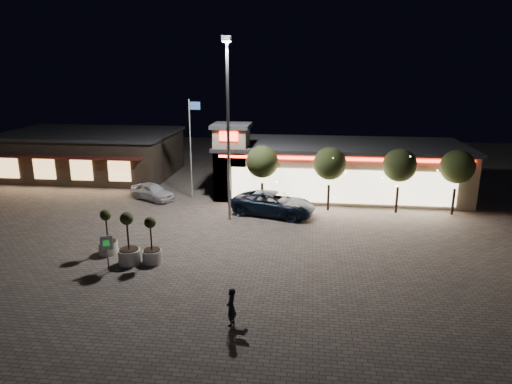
# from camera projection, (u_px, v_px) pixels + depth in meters

# --- Properties ---
(ground) EXTENTS (90.00, 90.00, 0.00)m
(ground) POSITION_uv_depth(u_px,v_px,m) (168.00, 265.00, 24.97)
(ground) COLOR #6E6459
(ground) RESTS_ON ground
(retail_building) EXTENTS (20.40, 8.40, 6.10)m
(retail_building) POSITION_uv_depth(u_px,v_px,m) (333.00, 168.00, 38.41)
(retail_building) COLOR gray
(retail_building) RESTS_ON ground
(restaurant_building) EXTENTS (16.40, 11.00, 4.30)m
(restaurant_building) POSITION_uv_depth(u_px,v_px,m) (91.00, 153.00, 45.11)
(restaurant_building) COLOR #382D23
(restaurant_building) RESTS_ON ground
(floodlight_pole) EXTENTS (0.60, 0.40, 12.38)m
(floodlight_pole) POSITION_uv_depth(u_px,v_px,m) (228.00, 120.00, 30.51)
(floodlight_pole) COLOR gray
(floodlight_pole) RESTS_ON ground
(flagpole) EXTENTS (0.95, 0.10, 8.00)m
(flagpole) POSITION_uv_depth(u_px,v_px,m) (191.00, 141.00, 36.35)
(flagpole) COLOR white
(flagpole) RESTS_ON ground
(string_tree_a) EXTENTS (2.42, 2.42, 4.79)m
(string_tree_a) POSITION_uv_depth(u_px,v_px,m) (262.00, 162.00, 34.08)
(string_tree_a) COLOR #332319
(string_tree_a) RESTS_ON ground
(string_tree_b) EXTENTS (2.42, 2.42, 4.79)m
(string_tree_b) POSITION_uv_depth(u_px,v_px,m) (330.00, 164.00, 33.50)
(string_tree_b) COLOR #332319
(string_tree_b) RESTS_ON ground
(string_tree_c) EXTENTS (2.42, 2.42, 4.79)m
(string_tree_c) POSITION_uv_depth(u_px,v_px,m) (400.00, 165.00, 32.92)
(string_tree_c) COLOR #332319
(string_tree_c) RESTS_ON ground
(string_tree_d) EXTENTS (2.42, 2.42, 4.79)m
(string_tree_d) POSITION_uv_depth(u_px,v_px,m) (457.00, 167.00, 32.46)
(string_tree_d) COLOR #332319
(string_tree_d) RESTS_ON ground
(pickup_truck) EXTENTS (6.54, 4.19, 1.68)m
(pickup_truck) POSITION_uv_depth(u_px,v_px,m) (273.00, 203.00, 33.17)
(pickup_truck) COLOR black
(pickup_truck) RESTS_ON ground
(white_sedan) EXTENTS (4.32, 3.44, 1.38)m
(white_sedan) POSITION_uv_depth(u_px,v_px,m) (152.00, 191.00, 36.89)
(white_sedan) COLOR silver
(white_sedan) RESTS_ON ground
(pedestrian) EXTENTS (0.50, 0.66, 1.66)m
(pedestrian) POSITION_uv_depth(u_px,v_px,m) (231.00, 307.00, 18.98)
(pedestrian) COLOR black
(pedestrian) RESTS_ON ground
(dog) EXTENTS (0.56, 0.24, 0.30)m
(dog) POSITION_uv_depth(u_px,v_px,m) (242.00, 331.00, 18.21)
(dog) COLOR #59514C
(dog) RESTS_ON ground
(planter_left) EXTENTS (1.09, 1.09, 2.67)m
(planter_left) POSITION_uv_depth(u_px,v_px,m) (108.00, 240.00, 26.27)
(planter_left) COLOR white
(planter_left) RESTS_ON ground
(planter_mid) EXTENTS (1.20, 1.20, 2.95)m
(planter_mid) POSITION_uv_depth(u_px,v_px,m) (129.00, 248.00, 24.92)
(planter_mid) COLOR white
(planter_mid) RESTS_ON ground
(planter_right) EXTENTS (1.08, 1.08, 2.64)m
(planter_right) POSITION_uv_depth(u_px,v_px,m) (152.00, 249.00, 25.06)
(planter_right) COLOR white
(planter_right) RESTS_ON ground
(valet_sign) EXTENTS (0.58, 0.30, 1.85)m
(valet_sign) POSITION_uv_depth(u_px,v_px,m) (107.00, 246.00, 24.20)
(valet_sign) COLOR gray
(valet_sign) RESTS_ON ground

